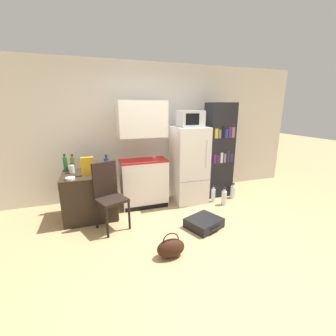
{
  "coord_description": "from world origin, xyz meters",
  "views": [
    {
      "loc": [
        -1.16,
        -2.57,
        1.82
      ],
      "look_at": [
        0.01,
        0.85,
        0.84
      ],
      "focal_mm": 24.0,
      "sensor_mm": 36.0,
      "label": 1
    }
  ],
  "objects_px": {
    "handbag": "(171,248)",
    "suitcase_large_flat": "(204,223)",
    "chair": "(108,190)",
    "bowl": "(70,179)",
    "water_bottle_front": "(213,195)",
    "kitchen_hutch": "(143,160)",
    "bottle_olive_oil": "(73,164)",
    "cereal_box": "(88,166)",
    "water_bottle_back": "(233,192)",
    "water_bottle_middle": "(224,197)",
    "microwave": "(190,119)",
    "bottle_ketchup_red": "(90,166)",
    "bottle_blue_soda": "(107,165)",
    "bottle_green_tall": "(65,164)",
    "bottle_clear_short": "(98,168)",
    "bookshelf": "(219,151)",
    "refrigerator": "(189,165)",
    "side_table": "(90,195)",
    "bottle_milk_white": "(72,169)"
  },
  "relations": [
    {
      "from": "handbag",
      "to": "suitcase_large_flat",
      "type": "bearing_deg",
      "value": 34.95
    },
    {
      "from": "chair",
      "to": "suitcase_large_flat",
      "type": "distance_m",
      "value": 1.57
    },
    {
      "from": "bowl",
      "to": "suitcase_large_flat",
      "type": "height_order",
      "value": "bowl"
    },
    {
      "from": "chair",
      "to": "water_bottle_front",
      "type": "height_order",
      "value": "chair"
    },
    {
      "from": "kitchen_hutch",
      "to": "bottle_olive_oil",
      "type": "distance_m",
      "value": 1.21
    },
    {
      "from": "cereal_box",
      "to": "water_bottle_back",
      "type": "distance_m",
      "value": 2.89
    },
    {
      "from": "water_bottle_middle",
      "to": "cereal_box",
      "type": "bearing_deg",
      "value": 174.85
    },
    {
      "from": "microwave",
      "to": "bottle_ketchup_red",
      "type": "distance_m",
      "value": 1.98
    },
    {
      "from": "water_bottle_back",
      "to": "bottle_ketchup_red",
      "type": "bearing_deg",
      "value": 174.53
    },
    {
      "from": "bottle_blue_soda",
      "to": "bottle_ketchup_red",
      "type": "xyz_separation_m",
      "value": [
        -0.27,
        0.14,
        -0.04
      ]
    },
    {
      "from": "cereal_box",
      "to": "chair",
      "type": "height_order",
      "value": "cereal_box"
    },
    {
      "from": "chair",
      "to": "water_bottle_front",
      "type": "distance_m",
      "value": 2.1
    },
    {
      "from": "cereal_box",
      "to": "microwave",
      "type": "bearing_deg",
      "value": 6.24
    },
    {
      "from": "water_bottle_front",
      "to": "microwave",
      "type": "bearing_deg",
      "value": 153.12
    },
    {
      "from": "bottle_ketchup_red",
      "to": "bottle_green_tall",
      "type": "relative_size",
      "value": 0.69
    },
    {
      "from": "water_bottle_back",
      "to": "microwave",
      "type": "bearing_deg",
      "value": 169.0
    },
    {
      "from": "bottle_blue_soda",
      "to": "water_bottle_front",
      "type": "bearing_deg",
      "value": -4.73
    },
    {
      "from": "suitcase_large_flat",
      "to": "bottle_blue_soda",
      "type": "bearing_deg",
      "value": 121.56
    },
    {
      "from": "bottle_clear_short",
      "to": "suitcase_large_flat",
      "type": "height_order",
      "value": "bottle_clear_short"
    },
    {
      "from": "suitcase_large_flat",
      "to": "microwave",
      "type": "bearing_deg",
      "value": 57.26
    },
    {
      "from": "bottle_olive_oil",
      "to": "handbag",
      "type": "relative_size",
      "value": 0.81
    },
    {
      "from": "bookshelf",
      "to": "water_bottle_front",
      "type": "xyz_separation_m",
      "value": [
        -0.27,
        -0.33,
        -0.82
      ]
    },
    {
      "from": "refrigerator",
      "to": "bottle_blue_soda",
      "type": "xyz_separation_m",
      "value": [
        -1.56,
        -0.06,
        0.15
      ]
    },
    {
      "from": "suitcase_large_flat",
      "to": "water_bottle_middle",
      "type": "height_order",
      "value": "water_bottle_middle"
    },
    {
      "from": "bottle_clear_short",
      "to": "water_bottle_back",
      "type": "distance_m",
      "value": 2.71
    },
    {
      "from": "bottle_blue_soda",
      "to": "refrigerator",
      "type": "bearing_deg",
      "value": 2.15
    },
    {
      "from": "side_table",
      "to": "cereal_box",
      "type": "xyz_separation_m",
      "value": [
        0.01,
        -0.13,
        0.53
      ]
    },
    {
      "from": "refrigerator",
      "to": "bottle_blue_soda",
      "type": "height_order",
      "value": "refrigerator"
    },
    {
      "from": "side_table",
      "to": "kitchen_hutch",
      "type": "height_order",
      "value": "kitchen_hutch"
    },
    {
      "from": "bookshelf",
      "to": "handbag",
      "type": "height_order",
      "value": "bookshelf"
    },
    {
      "from": "bottle_olive_oil",
      "to": "bowl",
      "type": "relative_size",
      "value": 2.09
    },
    {
      "from": "bottle_clear_short",
      "to": "kitchen_hutch",
      "type": "bearing_deg",
      "value": 3.88
    },
    {
      "from": "kitchen_hutch",
      "to": "bookshelf",
      "type": "xyz_separation_m",
      "value": [
        1.6,
        0.04,
        0.07
      ]
    },
    {
      "from": "water_bottle_back",
      "to": "cereal_box",
      "type": "bearing_deg",
      "value": -179.5
    },
    {
      "from": "water_bottle_middle",
      "to": "water_bottle_back",
      "type": "relative_size",
      "value": 1.1
    },
    {
      "from": "bottle_ketchup_red",
      "to": "handbag",
      "type": "height_order",
      "value": "bottle_ketchup_red"
    },
    {
      "from": "bottle_clear_short",
      "to": "chair",
      "type": "xyz_separation_m",
      "value": [
        0.1,
        -0.56,
        -0.23
      ]
    },
    {
      "from": "bottle_blue_soda",
      "to": "bottle_green_tall",
      "type": "xyz_separation_m",
      "value": [
        -0.67,
        0.29,
        0.0
      ]
    },
    {
      "from": "bottle_olive_oil",
      "to": "chair",
      "type": "distance_m",
      "value": 0.93
    },
    {
      "from": "refrigerator",
      "to": "bowl",
      "type": "distance_m",
      "value": 2.15
    },
    {
      "from": "bottle_blue_soda",
      "to": "water_bottle_front",
      "type": "relative_size",
      "value": 0.86
    },
    {
      "from": "water_bottle_middle",
      "to": "water_bottle_front",
      "type": "bearing_deg",
      "value": 121.22
    },
    {
      "from": "bottle_blue_soda",
      "to": "handbag",
      "type": "distance_m",
      "value": 1.8
    },
    {
      "from": "water_bottle_front",
      "to": "water_bottle_middle",
      "type": "bearing_deg",
      "value": -58.78
    },
    {
      "from": "kitchen_hutch",
      "to": "bookshelf",
      "type": "distance_m",
      "value": 1.6
    },
    {
      "from": "kitchen_hutch",
      "to": "bottle_ketchup_red",
      "type": "relative_size",
      "value": 9.74
    },
    {
      "from": "bottle_clear_short",
      "to": "water_bottle_middle",
      "type": "height_order",
      "value": "bottle_clear_short"
    },
    {
      "from": "bottle_milk_white",
      "to": "bowl",
      "type": "xyz_separation_m",
      "value": [
        -0.0,
        -0.39,
        -0.05
      ]
    },
    {
      "from": "side_table",
      "to": "water_bottle_front",
      "type": "distance_m",
      "value": 2.32
    },
    {
      "from": "side_table",
      "to": "chair",
      "type": "bearing_deg",
      "value": -59.32
    }
  ]
}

